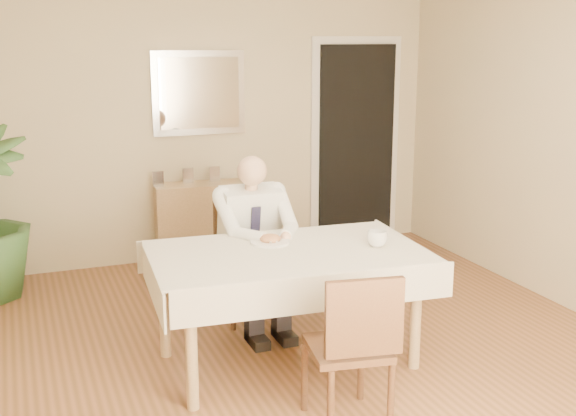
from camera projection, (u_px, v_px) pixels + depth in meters
name	position (u px, v px, depth m)	size (l,w,h in m)	color
room	(309.00, 165.00, 4.38)	(5.00, 5.02, 2.60)	brown
doorway	(356.00, 144.00, 7.23)	(0.96, 0.07, 2.10)	silver
mirror	(199.00, 93.00, 6.54)	(0.86, 0.04, 0.76)	silver
dining_table	(288.00, 264.00, 4.53)	(1.78, 1.13, 0.75)	tan
chair_far	(245.00, 252.00, 5.37)	(0.44, 0.44, 0.88)	#3D2613
chair_near	(354.00, 342.00, 3.81)	(0.47, 0.48, 0.88)	#3D2613
seated_man	(257.00, 236.00, 5.06)	(0.48, 0.72, 1.24)	white
plate	(270.00, 242.00, 4.68)	(0.26, 0.26, 0.02)	white
food	(270.00, 238.00, 4.67)	(0.14, 0.14, 0.06)	#945E38
knife	(279.00, 241.00, 4.63)	(0.01, 0.01, 0.13)	silver
fork	(267.00, 242.00, 4.60)	(0.01, 0.01, 0.13)	silver
coffee_mug	(377.00, 239.00, 4.59)	(0.13, 0.13, 0.10)	white
sideboard	(207.00, 222.00, 6.68)	(0.93, 0.32, 0.74)	tan
photo_frame_left	(158.00, 179.00, 6.43)	(0.10, 0.02, 0.14)	silver
photo_frame_center	(188.00, 176.00, 6.58)	(0.10, 0.02, 0.14)	silver
photo_frame_right	(215.00, 174.00, 6.67)	(0.10, 0.02, 0.14)	silver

